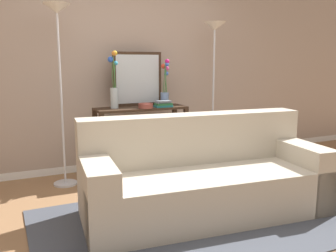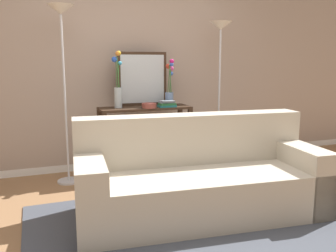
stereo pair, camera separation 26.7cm
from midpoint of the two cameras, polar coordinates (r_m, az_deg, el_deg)
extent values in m
cube|color=#936B47|center=(3.15, 3.97, -15.74)|extent=(16.00, 16.00, 0.02)
cube|color=white|center=(4.88, -5.77, -5.61)|extent=(12.00, 0.15, 0.09)
cube|color=tan|center=(4.70, -6.06, 10.53)|extent=(12.00, 0.14, 2.63)
cube|color=#474C56|center=(3.28, 8.42, -14.46)|extent=(3.01, 1.70, 0.01)
cube|color=#BCB29E|center=(3.28, 7.65, -10.56)|extent=(2.25, 1.07, 0.42)
cube|color=#BCB29E|center=(3.42, 5.90, -1.95)|extent=(2.19, 0.47, 0.46)
cube|color=#BCB29E|center=(3.03, -9.76, -10.58)|extent=(0.32, 0.88, 0.60)
cube|color=#BCB29E|center=(3.72, 21.69, -7.24)|extent=(0.32, 0.88, 0.60)
cube|color=#382619|center=(4.39, -1.94, 2.86)|extent=(1.11, 0.38, 0.03)
cube|color=#382619|center=(4.52, -1.89, -5.53)|extent=(1.02, 0.32, 0.01)
cube|color=#382619|center=(4.16, -8.13, -3.39)|extent=(0.05, 0.05, 0.80)
cube|color=#382619|center=(4.51, 5.19, -2.30)|extent=(0.05, 0.05, 0.80)
cube|color=#382619|center=(4.48, -9.05, -2.47)|extent=(0.05, 0.05, 0.80)
cube|color=#382619|center=(4.80, 3.49, -1.52)|extent=(0.05, 0.05, 0.80)
cylinder|color=silver|center=(4.31, -13.70, -8.48)|extent=(0.26, 0.26, 0.02)
cylinder|color=silver|center=(4.11, -14.24, 3.94)|extent=(0.02, 0.02, 1.84)
cone|color=silver|center=(4.13, -14.85, 17.46)|extent=(0.28, 0.28, 0.10)
cylinder|color=silver|center=(4.90, 9.40, -6.04)|extent=(0.26, 0.26, 0.02)
cylinder|color=silver|center=(4.74, 9.70, 4.27)|extent=(0.02, 0.02, 1.74)
cone|color=silver|center=(4.74, 10.04, 15.42)|extent=(0.28, 0.28, 0.10)
cube|color=#382619|center=(4.51, -2.37, 7.47)|extent=(0.63, 0.02, 0.66)
cube|color=silver|center=(4.50, -2.33, 7.46)|extent=(0.56, 0.01, 0.59)
cylinder|color=silver|center=(4.30, -6.15, 4.48)|extent=(0.09, 0.09, 0.24)
cylinder|color=#3D7538|center=(4.29, -6.06, 7.99)|extent=(0.01, 0.02, 0.28)
sphere|color=#37A3D1|center=(4.30, -5.87, 9.89)|extent=(0.05, 0.05, 0.05)
cylinder|color=#3D7538|center=(4.27, -6.14, 8.74)|extent=(0.03, 0.01, 0.40)
sphere|color=gold|center=(4.25, -6.05, 11.40)|extent=(0.06, 0.06, 0.06)
cylinder|color=#3D7538|center=(4.28, -6.41, 8.26)|extent=(0.01, 0.04, 0.33)
sphere|color=blue|center=(4.27, -6.72, 10.44)|extent=(0.07, 0.07, 0.07)
cylinder|color=#3D7538|center=(4.27, -6.18, 8.72)|extent=(0.02, 0.01, 0.39)
sphere|color=orange|center=(4.25, -6.16, 11.37)|extent=(0.06, 0.06, 0.06)
cylinder|color=#6B84AD|center=(4.50, 1.91, 4.30)|extent=(0.10, 0.10, 0.17)
cylinder|color=#3D7538|center=(4.50, 2.05, 6.84)|extent=(0.02, 0.03, 0.23)
sphere|color=blue|center=(4.51, 2.22, 8.33)|extent=(0.05, 0.05, 0.05)
cylinder|color=#3D7538|center=(4.50, 1.85, 7.41)|extent=(0.04, 0.01, 0.32)
sphere|color=red|center=(4.52, 1.76, 9.46)|extent=(0.06, 0.06, 0.06)
cylinder|color=#3D7538|center=(4.48, 2.10, 7.78)|extent=(0.03, 0.02, 0.38)
sphere|color=#CD196F|center=(4.46, 2.34, 10.22)|extent=(0.06, 0.06, 0.06)
cylinder|color=#3D7538|center=(4.50, 2.07, 7.24)|extent=(0.02, 0.03, 0.29)
sphere|color=#D64389|center=(4.51, 2.27, 9.11)|extent=(0.06, 0.06, 0.06)
cylinder|color=#3D7538|center=(4.48, 2.08, 7.54)|extent=(0.04, 0.03, 0.34)
sphere|color=blue|center=(4.46, 2.30, 9.75)|extent=(0.05, 0.05, 0.05)
cylinder|color=brown|center=(4.28, -1.24, 3.19)|extent=(0.17, 0.17, 0.05)
torus|color=brown|center=(4.27, -1.25, 3.57)|extent=(0.17, 0.17, 0.01)
cube|color=#1E7075|center=(4.37, 1.56, 3.18)|extent=(0.21, 0.14, 0.03)
cube|color=#236033|center=(4.35, 1.62, 3.49)|extent=(0.20, 0.13, 0.02)
cube|color=slate|center=(4.36, 1.55, 3.76)|extent=(0.17, 0.12, 0.01)
cube|color=slate|center=(4.35, 1.68, 3.93)|extent=(0.18, 0.13, 0.01)
cube|color=#1E7075|center=(4.43, -7.26, -7.07)|extent=(0.04, 0.15, 0.12)
cube|color=silver|center=(4.44, -6.74, -7.12)|extent=(0.03, 0.16, 0.11)
cube|color=#2D2D33|center=(4.45, -6.16, -6.96)|extent=(0.06, 0.18, 0.12)
cube|color=gold|center=(4.46, -5.48, -6.93)|extent=(0.05, 0.14, 0.12)
cube|color=#BC3328|center=(4.47, -5.02, -7.01)|extent=(0.03, 0.16, 0.10)
cube|color=slate|center=(4.48, -4.55, -6.87)|extent=(0.05, 0.15, 0.11)
cube|color=#B77F33|center=(4.49, -4.03, -6.78)|extent=(0.03, 0.13, 0.12)
camera|label=1|loc=(0.13, -87.96, 0.36)|focal=38.43mm
camera|label=2|loc=(0.13, 92.04, -0.36)|focal=38.43mm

